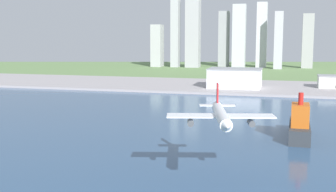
% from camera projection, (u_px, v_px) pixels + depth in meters
% --- Properties ---
extents(ground_plane, '(2400.00, 2400.00, 0.00)m').
position_uv_depth(ground_plane, '(216.00, 117.00, 319.19)').
color(ground_plane, '#64844E').
extents(water_bay, '(840.00, 360.00, 0.15)m').
position_uv_depth(water_bay, '(199.00, 135.00, 261.82)').
color(water_bay, '#2D4C70').
rests_on(water_bay, ground).
extents(industrial_pier, '(840.00, 140.00, 2.50)m').
position_uv_depth(industrial_pier, '(242.00, 87.00, 500.65)').
color(industrial_pier, '#9B9598').
rests_on(industrial_pier, ground).
extents(airplane_landing, '(42.60, 46.14, 14.67)m').
position_uv_depth(airplane_landing, '(221.00, 116.00, 168.94)').
color(airplane_landing, silver).
extents(container_barge, '(11.96, 45.95, 27.34)m').
position_uv_depth(container_barge, '(300.00, 126.00, 252.12)').
color(container_barge, '#2D3338').
rests_on(container_barge, water_bay).
extents(warehouse_main, '(56.93, 38.66, 20.95)m').
position_uv_depth(warehouse_main, '(235.00, 78.00, 481.17)').
color(warehouse_main, white).
rests_on(warehouse_main, industrial_pier).
extents(distant_skyline, '(294.24, 66.87, 137.10)m').
position_uv_depth(distant_skyline, '(223.00, 36.00, 821.74)').
color(distant_skyline, '#A9ABAC').
rests_on(distant_skyline, ground).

